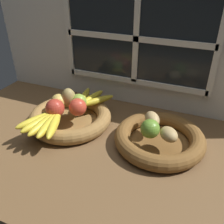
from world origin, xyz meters
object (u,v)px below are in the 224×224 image
Objects in this scene: potato_oblong at (152,119)px; lime_near at (150,129)px; pear_brown at (69,98)px; banana_bunch_back at (91,99)px; apple_red_front at (55,108)px; apple_golden_left at (59,102)px; apple_red_right at (78,107)px; potato_small at (169,134)px; fruit_bowl_right at (159,139)px; banana_bunch_front at (46,122)px; apple_green_back at (79,102)px; fruit_bowl_left at (70,118)px.

lime_near reaches higher than potato_oblong.
pear_brown is 0.49× the size of banana_bunch_back.
apple_golden_left is (-2.13, 5.84, -0.48)cm from apple_red_front.
apple_red_right is 0.96× the size of potato_small.
apple_red_front is 1.05× the size of apple_red_right.
apple_red_front is 0.91× the size of potato_oblong.
fruit_bowl_right is 42.28cm from banana_bunch_front.
apple_red_right is (7.54, 4.45, -0.18)cm from apple_red_front.
apple_red_front is 0.86× the size of pear_brown.
potato_small is (42.90, -6.49, -2.02)cm from pear_brown.
apple_green_back reaches higher than potato_oblong.
banana_bunch_back is at bearing 75.90° from apple_green_back.
banana_bunch_front is 44.56cm from potato_small.
lime_near is at bearing -6.82° from apple_golden_left.
pear_brown reaches higher than banana_bunch_front.
lime_near reaches higher than potato_small.
pear_brown is at bearing 171.40° from potato_small.
pear_brown is 37.23cm from lime_near.
fruit_bowl_right is 33.63cm from apple_red_right.
apple_red_front is 8.42cm from pear_brown.
fruit_bowl_left is 8.05cm from apple_red_right.
apple_red_right is at bearing -31.20° from pear_brown.
apple_golden_left is (-42.63, 0.47, 6.26)cm from fruit_bowl_right.
apple_red_right is (9.67, -1.39, 0.30)cm from apple_golden_left.
fruit_bowl_right is 4.48× the size of potato_small.
apple_red_right is at bearing -88.31° from banana_bunch_back.
banana_bunch_back is at bearing 47.83° from apple_golden_left.
banana_bunch_front is (-7.14, -11.59, -1.83)cm from apple_red_right.
apple_golden_left is at bearing 101.03° from banana_bunch_front.
apple_red_front is at bearing -114.04° from banana_bunch_back.
potato_small is at bearing -45.00° from fruit_bowl_right.
fruit_bowl_left is 1.03× the size of fruit_bowl_right.
lime_near is (37.65, 1.08, -0.33)cm from apple_red_front.
apple_golden_left reaches higher than banana_bunch_front.
potato_small is at bearing -4.93° from fruit_bowl_left.
potato_small is 6.53cm from lime_near.
fruit_bowl_left is at bearing -123.22° from apple_green_back.
potato_oblong reaches higher than banana_bunch_front.
apple_red_front is 17.81cm from banana_bunch_back.
apple_red_front reaches higher than fruit_bowl_right.
apple_green_back is at bearing 56.78° from fruit_bowl_left.
potato_small is at bearing 2.38° from apple_red_front.
pear_brown is at bearing -127.78° from banana_bunch_back.
apple_red_front is (-5.43, -9.10, 0.49)cm from apple_green_back.
apple_golden_left is 46.35cm from potato_small.
banana_bunch_front is 24.25cm from banana_bunch_back.
fruit_bowl_left is 41.55cm from potato_small.
apple_red_right reaches higher than potato_small.
potato_small is at bearing -4.10° from apple_red_right.
lime_near reaches higher than banana_bunch_back.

